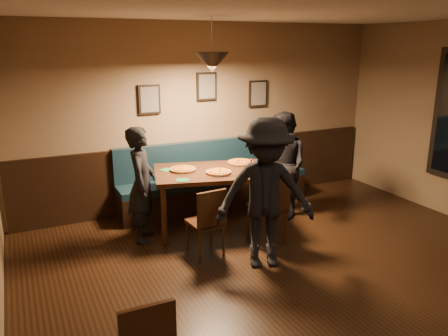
# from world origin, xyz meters

# --- Properties ---
(floor) EXTENTS (7.00, 7.00, 0.00)m
(floor) POSITION_xyz_m (0.00, 0.00, 0.00)
(floor) COLOR black
(floor) RESTS_ON ground
(ceiling) EXTENTS (7.00, 7.00, 0.00)m
(ceiling) POSITION_xyz_m (0.00, 0.00, 2.80)
(ceiling) COLOR silver
(ceiling) RESTS_ON ground
(wall_back) EXTENTS (6.00, 0.00, 6.00)m
(wall_back) POSITION_xyz_m (0.00, 3.50, 1.40)
(wall_back) COLOR #8C704F
(wall_back) RESTS_ON ground
(wainscot) EXTENTS (5.88, 0.06, 1.00)m
(wainscot) POSITION_xyz_m (0.00, 3.47, 0.50)
(wainscot) COLOR black
(wainscot) RESTS_ON ground
(booth_bench) EXTENTS (3.00, 0.60, 1.00)m
(booth_bench) POSITION_xyz_m (0.00, 3.20, 0.50)
(booth_bench) COLOR #0F232D
(booth_bench) RESTS_ON ground
(picture_left) EXTENTS (0.32, 0.04, 0.42)m
(picture_left) POSITION_xyz_m (-0.90, 3.47, 1.70)
(picture_left) COLOR black
(picture_left) RESTS_ON wall_back
(picture_center) EXTENTS (0.32, 0.04, 0.42)m
(picture_center) POSITION_xyz_m (0.00, 3.47, 1.85)
(picture_center) COLOR black
(picture_center) RESTS_ON wall_back
(picture_right) EXTENTS (0.32, 0.04, 0.42)m
(picture_right) POSITION_xyz_m (0.90, 3.47, 1.70)
(picture_right) COLOR black
(picture_right) RESTS_ON wall_back
(pendant_lamp) EXTENTS (0.44, 0.44, 0.25)m
(pendant_lamp) POSITION_xyz_m (-0.36, 2.46, 2.25)
(pendant_lamp) COLOR black
(pendant_lamp) RESTS_ON ceiling
(dining_table) EXTENTS (1.75, 1.36, 0.83)m
(dining_table) POSITION_xyz_m (-0.36, 2.46, 0.41)
(dining_table) COLOR black
(dining_table) RESTS_ON floor
(chair_near_left) EXTENTS (0.41, 0.41, 0.85)m
(chair_near_left) POSITION_xyz_m (-0.77, 1.77, 0.43)
(chair_near_left) COLOR black
(chair_near_left) RESTS_ON floor
(chair_near_right) EXTENTS (0.47, 0.47, 0.96)m
(chair_near_right) POSITION_xyz_m (0.08, 1.76, 0.48)
(chair_near_right) COLOR black
(chair_near_right) RESTS_ON floor
(diner_left) EXTENTS (0.55, 0.64, 1.50)m
(diner_left) POSITION_xyz_m (-1.33, 2.50, 0.75)
(diner_left) COLOR black
(diner_left) RESTS_ON floor
(diner_right) EXTENTS (0.62, 0.77, 1.55)m
(diner_right) POSITION_xyz_m (0.76, 2.44, 0.77)
(diner_right) COLOR black
(diner_right) RESTS_ON floor
(diner_front) EXTENTS (1.26, 0.96, 1.72)m
(diner_front) POSITION_xyz_m (-0.27, 1.23, 0.86)
(diner_front) COLOR black
(diner_front) RESTS_ON floor
(pizza_a) EXTENTS (0.46, 0.46, 0.04)m
(pizza_a) POSITION_xyz_m (-0.73, 2.63, 0.85)
(pizza_a) COLOR orange
(pizza_a) RESTS_ON dining_table
(pizza_b) EXTENTS (0.40, 0.40, 0.04)m
(pizza_b) POSITION_xyz_m (-0.35, 2.30, 0.85)
(pizza_b) COLOR #BF6824
(pizza_b) RESTS_ON dining_table
(pizza_c) EXTENTS (0.48, 0.48, 0.04)m
(pizza_c) POSITION_xyz_m (0.14, 2.61, 0.85)
(pizza_c) COLOR orange
(pizza_c) RESTS_ON dining_table
(soda_glass) EXTENTS (0.10, 0.10, 0.16)m
(soda_glass) POSITION_xyz_m (0.21, 2.15, 0.91)
(soda_glass) COLOR black
(soda_glass) RESTS_ON dining_table
(tabasco_bottle) EXTENTS (0.04, 0.04, 0.13)m
(tabasco_bottle) POSITION_xyz_m (0.19, 2.38, 0.90)
(tabasco_bottle) COLOR #A00509
(tabasco_bottle) RESTS_ON dining_table
(napkin_a) EXTENTS (0.19, 0.19, 0.01)m
(napkin_a) POSITION_xyz_m (-0.92, 2.75, 0.83)
(napkin_a) COLOR #1E7239
(napkin_a) RESTS_ON dining_table
(napkin_b) EXTENTS (0.20, 0.20, 0.01)m
(napkin_b) POSITION_xyz_m (-0.88, 2.21, 0.83)
(napkin_b) COLOR #1B6735
(napkin_b) RESTS_ON dining_table
(cutlery_set) EXTENTS (0.17, 0.04, 0.00)m
(cutlery_set) POSITION_xyz_m (-0.38, 2.11, 0.83)
(cutlery_set) COLOR silver
(cutlery_set) RESTS_ON dining_table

